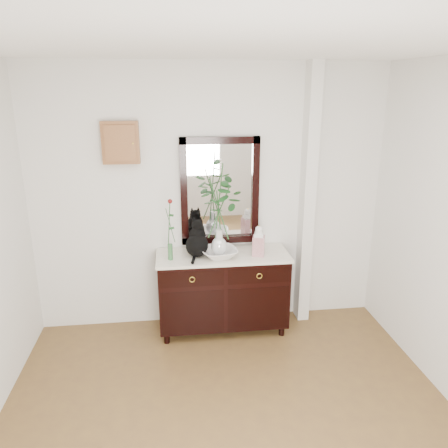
{
  "coord_description": "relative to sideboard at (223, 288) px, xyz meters",
  "views": [
    {
      "loc": [
        -0.39,
        -2.32,
        2.46
      ],
      "look_at": [
        0.1,
        1.63,
        1.2
      ],
      "focal_mm": 35.0,
      "sensor_mm": 36.0,
      "label": 1
    }
  ],
  "objects": [
    {
      "name": "key_cabinet",
      "position": [
        -0.95,
        0.21,
        1.48
      ],
      "size": [
        0.35,
        0.1,
        0.4
      ],
      "primitive_type": "cube",
      "color": "brown",
      "rests_on": "wall_back"
    },
    {
      "name": "lotus_bowl",
      "position": [
        -0.05,
        -0.07,
        0.42
      ],
      "size": [
        0.41,
        0.41,
        0.09
      ],
      "primitive_type": "imported",
      "rotation": [
        0.0,
        0.0,
        0.16
      ],
      "color": "silver",
      "rests_on": "sideboard"
    },
    {
      "name": "wall_mirror",
      "position": [
        -0.0,
        0.24,
        0.97
      ],
      "size": [
        0.8,
        0.06,
        1.1
      ],
      "color": "black",
      "rests_on": "wall_back"
    },
    {
      "name": "cat",
      "position": [
        -0.26,
        0.0,
        0.56
      ],
      "size": [
        0.3,
        0.35,
        0.36
      ],
      "primitive_type": null,
      "rotation": [
        0.0,
        0.0,
        -0.17
      ],
      "color": "black",
      "rests_on": "sideboard"
    },
    {
      "name": "bud_vase_rose",
      "position": [
        -0.52,
        -0.08,
        0.69
      ],
      "size": [
        0.07,
        0.07,
        0.62
      ],
      "primitive_type": null,
      "rotation": [
        0.0,
        0.0,
        -0.0
      ],
      "color": "#376E3E",
      "rests_on": "sideboard"
    },
    {
      "name": "wall_back",
      "position": [
        -0.1,
        0.25,
        0.88
      ],
      "size": [
        3.6,
        0.04,
        2.7
      ],
      "primitive_type": "cube",
      "color": "silver",
      "rests_on": "ground"
    },
    {
      "name": "ginger_jar",
      "position": [
        0.35,
        -0.07,
        0.53
      ],
      "size": [
        0.14,
        0.14,
        0.32
      ],
      "primitive_type": null,
      "rotation": [
        0.0,
        0.0,
        -0.27
      ],
      "color": "white",
      "rests_on": "sideboard"
    },
    {
      "name": "vase_branches",
      "position": [
        -0.05,
        -0.07,
        0.86
      ],
      "size": [
        0.52,
        0.52,
        0.93
      ],
      "primitive_type": null,
      "rotation": [
        0.0,
        0.0,
        -0.18
      ],
      "color": "silver",
      "rests_on": "lotus_bowl"
    },
    {
      "name": "sideboard",
      "position": [
        0.0,
        0.0,
        0.0
      ],
      "size": [
        1.33,
        0.52,
        0.82
      ],
      "color": "black",
      "rests_on": "ground"
    },
    {
      "name": "pilaster",
      "position": [
        0.9,
        0.17,
        0.88
      ],
      "size": [
        0.12,
        0.2,
        2.7
      ],
      "primitive_type": "cube",
      "color": "silver",
      "rests_on": "ground"
    }
  ]
}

